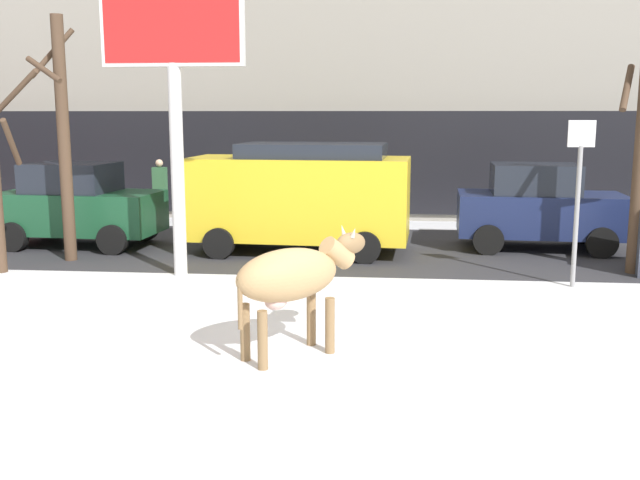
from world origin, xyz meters
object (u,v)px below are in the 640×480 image
Objects in this scene: cow_tan at (293,276)px; car_yellow_van at (300,195)px; car_navy_hatchback at (538,207)px; bare_tree_right_lot at (63,134)px; street_sign at (578,190)px; car_darkgreen_hatchback at (78,205)px; pedestrian_near_billboard at (160,191)px; billboard at (173,33)px.

cow_tan is 0.36× the size of car_yellow_van.
car_navy_hatchback is 0.75× the size of bare_tree_right_lot.
bare_tree_right_lot is at bearing 134.56° from cow_tan.
bare_tree_right_lot is at bearing 171.95° from street_sign.
bare_tree_right_lot is (-9.66, -2.19, 1.61)m from car_navy_hatchback.
car_darkgreen_hatchback is 2.08× the size of pedestrian_near_billboard.
car_darkgreen_hatchback is 10.48m from street_sign.
billboard is 7.44m from street_sign.
street_sign reaches higher than cow_tan.
pedestrian_near_billboard is at bearing 163.31° from car_navy_hatchback.
car_navy_hatchback is (7.03, 3.31, -3.39)m from billboard.
car_yellow_van is 4.90m from bare_tree_right_lot.
bare_tree_right_lot is at bearing -93.39° from pedestrian_near_billboard.
cow_tan is at bearing -50.27° from car_darkgreen_hatchback.
street_sign is (9.28, -6.35, 0.79)m from pedestrian_near_billboard.
car_darkgreen_hatchback is 3.52m from pedestrian_near_billboard.
cow_tan is at bearing -57.93° from billboard.
pedestrian_near_billboard is (-9.36, 2.81, -0.05)m from car_navy_hatchback.
cow_tan is 11.50m from pedestrian_near_billboard.
car_yellow_van is at bearing -170.09° from car_navy_hatchback.
bare_tree_right_lot is at bearing 156.85° from billboard.
billboard reaches higher than bare_tree_right_lot.
billboard reaches higher than car_darkgreen_hatchback.
bare_tree_right_lot reaches higher than car_navy_hatchback.
car_darkgreen_hatchback is (-3.09, 2.68, -3.39)m from billboard.
car_darkgreen_hatchback is 10.14m from car_navy_hatchback.
car_yellow_van is 5.70m from street_sign.
car_darkgreen_hatchback is 0.75× the size of bare_tree_right_lot.
billboard is 5.31m from car_darkgreen_hatchback.
car_navy_hatchback is 9.77m from pedestrian_near_billboard.
car_darkgreen_hatchback is at bearing -176.42° from car_navy_hatchback.
billboard is at bearing -69.14° from pedestrian_near_billboard.
car_navy_hatchback is at bearing 25.19° from billboard.
car_darkgreen_hatchback is at bearing 163.86° from street_sign.
car_yellow_van reaches higher than car_darkgreen_hatchback.
billboard is at bearing -23.15° from bare_tree_right_lot.
cow_tan is 0.47× the size of car_darkgreen_hatchback.
street_sign reaches higher than pedestrian_near_billboard.
car_navy_hatchback is 1.27× the size of street_sign.
bare_tree_right_lot is at bearing -73.29° from car_darkgreen_hatchback.
car_darkgreen_hatchback is 5.03m from car_yellow_van.
pedestrian_near_billboard is at bearing 139.00° from car_yellow_van.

